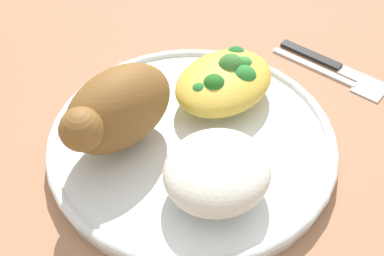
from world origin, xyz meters
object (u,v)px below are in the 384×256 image
Objects in this scene: plate at (192,142)px; rice_pile at (217,171)px; knife at (339,67)px; roasted_chicken at (116,110)px; mac_cheese_with_broccoli at (225,80)px; fork at (333,75)px.

rice_pile is at bearing 62.30° from plate.
rice_pile reaches higher than knife.
roasted_chicken is 1.29× the size of rice_pile.
mac_cheese_with_broccoli is at bearing 165.34° from roasted_chicken.
rice_pile is at bearing 37.78° from mac_cheese_with_broccoli.
fork is 0.75× the size of knife.
fork is at bearing 168.38° from plate.
rice_pile reaches higher than fork.
plate is at bearing 13.63° from mac_cheese_with_broccoli.
rice_pile is 0.85× the size of mac_cheese_with_broccoli.
knife is at bearing 159.62° from mac_cheese_with_broccoli.
rice_pile is at bearing 5.06° from knife.
knife is (-0.02, -0.00, 0.00)m from fork.
knife is (-0.25, -0.02, -0.04)m from rice_pile.
roasted_chicken is (0.05, -0.05, 0.05)m from plate.
roasted_chicken is 0.11m from rice_pile.
fork is (-0.25, 0.09, -0.06)m from roasted_chicken.
plate is 2.49× the size of mac_cheese_with_broccoli.
rice_pile is at bearing 100.82° from roasted_chicken.
fork is (-0.13, 0.06, -0.04)m from mac_cheese_with_broccoli.
mac_cheese_with_broccoli is at bearing -142.22° from rice_pile.
roasted_chicken is 1.09× the size of mac_cheese_with_broccoli.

